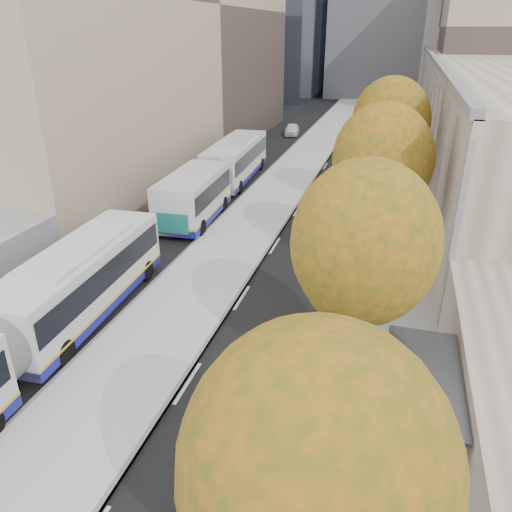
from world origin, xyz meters
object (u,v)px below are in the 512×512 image
(bus_shelter, at_px, (429,390))
(distant_car, at_px, (292,130))
(bus_near, at_px, (20,331))
(bus_far, at_px, (220,173))
(cyclist, at_px, (223,467))

(bus_shelter, relative_size, distant_car, 1.21)
(bus_near, relative_size, distant_car, 4.74)
(bus_near, height_order, distant_car, bus_near)
(bus_near, xyz_separation_m, bus_far, (-0.26, 20.58, 0.07))
(bus_far, xyz_separation_m, cyclist, (8.42, -23.41, -0.86))
(bus_shelter, xyz_separation_m, bus_near, (-12.94, 0.21, -0.63))
(bus_far, bearing_deg, bus_near, -91.85)
(bus_near, relative_size, cyclist, 8.31)
(bus_shelter, distance_m, cyclist, 5.63)
(bus_shelter, bearing_deg, bus_near, 179.05)
(bus_near, distance_m, cyclist, 8.67)
(bus_near, distance_m, distant_car, 43.48)
(bus_shelter, height_order, cyclist, bus_shelter)
(cyclist, relative_size, distant_car, 0.57)
(bus_shelter, relative_size, cyclist, 2.13)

